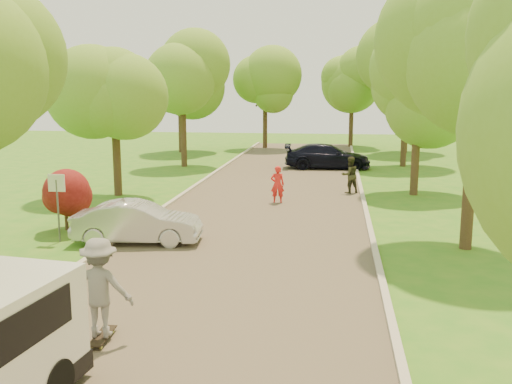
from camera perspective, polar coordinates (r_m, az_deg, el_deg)
The scene contains 21 objects.
ground at distance 13.68m, azimuth -4.50°, elevation -10.26°, with size 100.00×100.00×0.00m, color #30761C.
road at distance 21.24m, azimuth 0.18°, elevation -2.75°, with size 8.00×60.00×0.01m, color #4C4438.
curb_left at distance 22.13m, azimuth -10.27°, elevation -2.24°, with size 0.18×60.00×0.12m, color #B2AD9E.
curb_right at distance 21.07m, azimuth 11.17°, elevation -2.90°, with size 0.18×60.00×0.12m, color #B2AD9E.
street_sign at distance 18.90m, azimuth -19.27°, elevation -0.14°, with size 0.55×0.06×2.17m.
red_shrub at distance 20.52m, azimuth -18.54°, elevation -0.64°, with size 1.70×1.70×1.95m.
tree_l_midb at distance 26.33m, azimuth -13.63°, elevation 9.54°, with size 4.30×4.20×6.62m.
tree_l_far at distance 35.72m, azimuth -7.04°, elevation 11.27°, with size 4.92×4.80×7.79m.
tree_r_mida at distance 18.01m, azimuth 21.99°, elevation 11.92°, with size 5.13×5.00×7.95m.
tree_r_midb at distance 26.76m, azimuth 16.39°, elevation 10.05°, with size 4.51×4.40×7.01m.
tree_r_far at distance 36.78m, azimuth 15.24°, elevation 11.53°, with size 5.33×5.20×8.34m.
tree_bg_a at distance 44.06m, azimuth -7.35°, elevation 10.86°, with size 5.12×5.00×7.72m.
tree_bg_b at distance 44.83m, azimuth 15.24°, elevation 10.86°, with size 5.12×5.00×7.95m.
tree_bg_c at distance 46.84m, azimuth 1.19°, elevation 10.54°, with size 4.92×4.80×7.33m.
tree_bg_d at distance 48.52m, azimuth 9.87°, elevation 10.73°, with size 5.12×5.00×7.72m.
silver_sedan at distance 18.31m, azimuth -11.77°, elevation -3.00°, with size 1.39×3.98×1.31m, color #B9B8BD.
dark_sedan at distance 35.03m, azimuth 7.14°, elevation 3.56°, with size 2.11×5.19×1.50m, color black.
longboard at distance 11.68m, azimuth -15.11°, elevation -13.75°, with size 0.34×1.00×0.12m.
skateboarder at distance 11.32m, azimuth -15.34°, elevation -9.20°, with size 1.24×0.71×1.92m, color slate.
person_striped at distance 24.18m, azimuth 2.16°, elevation 0.75°, with size 0.58×0.38×1.59m, color red.
person_olive at distance 26.78m, azimuth 9.36°, elevation 1.69°, with size 0.84×0.65×1.72m, color #2E2F1C.
Camera 1 is at (2.84, -12.50, 4.79)m, focal length 40.00 mm.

